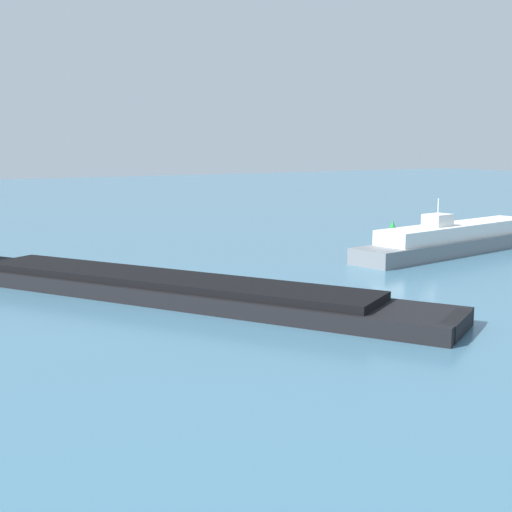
% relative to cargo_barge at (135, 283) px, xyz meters
% --- Properties ---
extents(cargo_barge, '(24.62, 38.66, 5.61)m').
position_rel_cargo_barge_xyz_m(cargo_barge, '(0.00, 0.00, 0.00)').
color(cargo_barge, black).
rests_on(cargo_barge, ground).
extents(white_riverboat, '(25.99, 7.45, 5.21)m').
position_rel_cargo_barge_xyz_m(white_riverboat, '(32.73, 1.22, 0.44)').
color(white_riverboat, slate).
rests_on(white_riverboat, ground).
extents(channel_buoy_green, '(0.70, 0.70, 1.90)m').
position_rel_cargo_barge_xyz_m(channel_buoy_green, '(35.07, 12.35, -0.01)').
color(channel_buoy_green, green).
rests_on(channel_buoy_green, ground).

